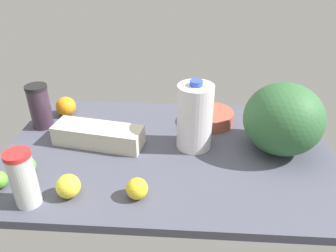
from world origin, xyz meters
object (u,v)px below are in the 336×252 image
Objects in this scene: tumbler_cup at (23,179)px; watermelon at (283,119)px; lemon_beside_bowl at (68,186)px; mixing_bowl at (211,117)px; orange_by_jug at (66,106)px; egg_carton at (98,135)px; lime_far_back at (26,166)px; milk_jug at (195,117)px; shaker_bottle at (40,106)px; lemon_loose at (137,189)px.

watermelon is at bearing 22.67° from tumbler_cup.
watermelon reaches higher than lemon_beside_bowl.
mixing_bowl is 2.26× the size of orange_by_jug.
egg_carton is 29.50cm from orange_by_jug.
lemon_beside_bowl reaches higher than lime_far_back.
milk_jug is 62.67cm from shaker_bottle.
orange_by_jug is at bearing 127.58° from lemon_loose.
mixing_bowl is 0.72× the size of milk_jug.
lime_far_back is (-54.77, -20.14, -9.26)cm from milk_jug.
tumbler_cup is at bearing -73.09° from shaker_bottle.
shaker_bottle is at bearing -121.90° from orange_by_jug.
orange_by_jug is at bearing 97.39° from tumbler_cup.
tumbler_cup reaches higher than egg_carton.
shaker_bottle is at bearing 170.31° from milk_jug.
shaker_bottle reaches higher than orange_by_jug.
lemon_beside_bowl is at bearing 18.84° from tumbler_cup.
egg_carton is 33.67cm from lemon_loose.
lemon_loose is (31.37, 4.42, -5.70)cm from tumbler_cup.
tumbler_cup is (-48.29, -33.58, -3.27)cm from milk_jug.
shaker_bottle is (-68.79, -7.44, 6.49)cm from mixing_bowl.
mixing_bowl is 1.05× the size of shaker_bottle.
egg_carton is at bearing 68.57° from tumbler_cup.
mixing_bowl is 65.39cm from lemon_beside_bowl.
shaker_bottle is at bearing 102.73° from lime_far_back.
lemon_loose is at bearing -120.11° from milk_jug.
tumbler_cup is at bearing -157.33° from watermelon.
milk_jug is at bearing 38.59° from lemon_beside_bowl.
orange_by_jug is at bearing 159.43° from milk_jug.
lime_far_back is at bearing -167.09° from watermelon.
watermelon is at bearing 30.94° from lemon_loose.
orange_by_jug reaches higher than egg_carton.
milk_jug is 59.08cm from lime_far_back.
milk_jug reaches higher than lemon_beside_bowl.
orange_by_jug is 1.40× the size of lime_far_back.
lime_far_back is at bearing 166.60° from lemon_loose.
lemon_loose is (-16.91, -29.16, -8.97)cm from milk_jug.
egg_carton is 29.13cm from shaker_bottle.
lemon_beside_bowl is at bearing -59.03° from shaker_bottle.
lemon_beside_bowl is at bearing -84.06° from egg_carton.
shaker_bottle is 60.12cm from lemon_loose.
watermelon is 4.62× the size of lime_far_back.
shaker_bottle reaches higher than tumbler_cup.
tumbler_cup is (-55.38, -51.55, 6.40)cm from mixing_bowl.
watermelon is (66.43, 0.61, 9.00)cm from egg_carton.
lemon_beside_bowl is (-1.90, -28.76, -0.05)cm from egg_carton.
shaker_bottle is at bearing 106.91° from tumbler_cup.
milk_jug reaches higher than watermelon.
lemon_loose reaches higher than lime_far_back.
tumbler_cup is at bearing -145.19° from milk_jug.
orange_by_jug is at bearing 177.45° from mixing_bowl.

